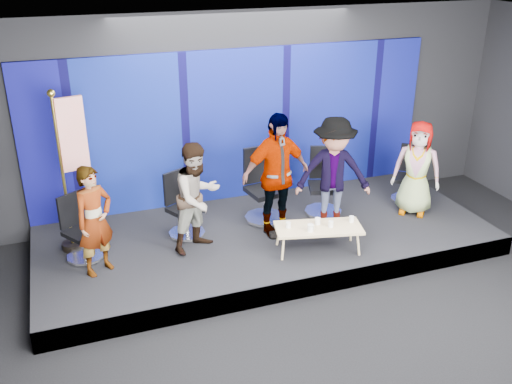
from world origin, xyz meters
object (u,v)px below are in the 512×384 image
(panelist_d, at_px, (333,174))
(coffee_table, at_px, (318,229))
(panelist_e, at_px, (417,168))
(mug_d, at_px, (331,224))
(chair_c, at_px, (263,197))
(mug_c, at_px, (318,221))
(chair_b, at_px, (184,215))
(mug_b, at_px, (310,228))
(mug_e, at_px, (352,219))
(panelist_c, at_px, (276,175))
(panelist_b, at_px, (197,197))
(chair_a, at_px, (81,238))
(mug_a, at_px, (288,225))
(chair_d, at_px, (324,192))
(flag_stand, at_px, (71,167))
(panelist_a, at_px, (95,221))
(chair_e, at_px, (408,183))

(panelist_d, xyz_separation_m, coffee_table, (-0.54, -0.65, -0.54))
(panelist_e, distance_m, mug_d, 2.05)
(chair_c, bearing_deg, mug_c, -79.39)
(chair_b, distance_m, panelist_e, 3.85)
(mug_b, bearing_deg, mug_c, 41.43)
(mug_e, bearing_deg, panelist_c, 139.49)
(panelist_b, bearing_deg, panelist_d, -27.77)
(chair_a, height_order, mug_e, chair_a)
(mug_b, relative_size, mug_c, 1.11)
(mug_a, bearing_deg, mug_b, -40.02)
(mug_b, distance_m, mug_d, 0.34)
(coffee_table, bearing_deg, chair_b, 146.06)
(mug_b, xyz_separation_m, mug_d, (0.34, 0.03, -0.01))
(chair_d, height_order, mug_a, chair_d)
(panelist_d, relative_size, coffee_table, 1.34)
(panelist_c, distance_m, mug_a, 0.82)
(mug_a, distance_m, mug_d, 0.62)
(mug_c, bearing_deg, flag_stand, 159.84)
(panelist_a, height_order, panelist_d, panelist_d)
(panelist_d, distance_m, mug_e, 0.82)
(panelist_c, xyz_separation_m, mug_d, (0.54, -0.81, -0.53))
(panelist_a, height_order, panelist_e, panelist_e)
(panelist_b, bearing_deg, panelist_a, 159.78)
(panelist_b, relative_size, chair_d, 1.47)
(chair_d, height_order, mug_e, chair_d)
(chair_b, distance_m, panelist_d, 2.39)
(chair_b, distance_m, flag_stand, 1.81)
(panelist_a, distance_m, chair_c, 2.82)
(panelist_b, distance_m, mug_b, 1.68)
(chair_b, bearing_deg, chair_e, -28.03)
(panelist_e, height_order, mug_e, panelist_e)
(chair_c, xyz_separation_m, mug_d, (0.55, -1.32, 0.04))
(chair_d, xyz_separation_m, mug_c, (-0.62, -1.06, 0.07))
(mug_c, bearing_deg, panelist_a, 172.38)
(chair_e, xyz_separation_m, mug_d, (-2.10, -1.16, 0.11))
(mug_b, bearing_deg, coffee_table, 27.62)
(mug_c, xyz_separation_m, mug_d, (0.14, -0.15, -0.00))
(chair_b, xyz_separation_m, mug_e, (2.25, -1.18, 0.10))
(chair_c, bearing_deg, mug_e, -63.16)
(mug_d, bearing_deg, panelist_e, 20.45)
(chair_c, relative_size, chair_d, 1.07)
(chair_a, height_order, panelist_c, panelist_c)
(chair_d, distance_m, mug_e, 1.18)
(chair_d, relative_size, flag_stand, 0.46)
(panelist_c, bearing_deg, chair_d, 12.80)
(chair_a, xyz_separation_m, flag_stand, (-0.00, 0.34, 0.96))
(panelist_d, distance_m, mug_b, 1.12)
(chair_a, height_order, chair_e, chair_e)
(panelist_b, relative_size, chair_c, 1.38)
(panelist_c, relative_size, coffee_table, 1.43)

